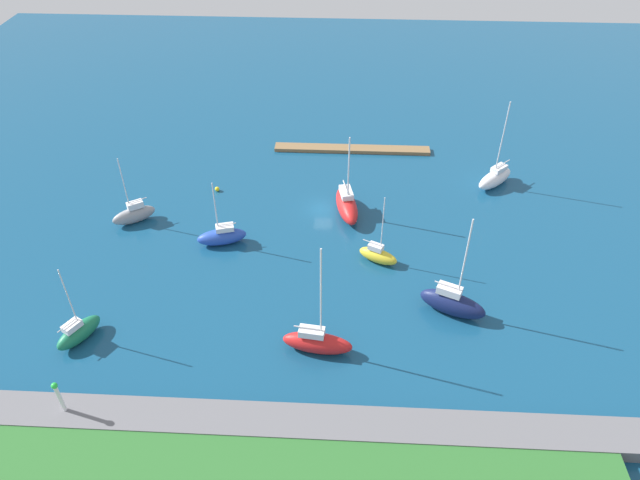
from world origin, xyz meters
TOP-DOWN VIEW (x-y plane):
  - water at (0.00, 0.00)m, footprint 160.00×160.00m
  - pier_dock at (-3.77, -16.00)m, footprint 24.19×2.09m
  - breakwater at (0.00, 33.99)m, footprint 64.51×3.58m
  - harbor_beacon at (21.56, 33.99)m, footprint 0.56×0.56m
  - sailboat_red_outer_mooring at (-0.52, 24.76)m, footprint 7.34×2.95m
  - sailboat_green_west_end at (24.07, 24.55)m, footprint 4.21×5.49m
  - sailboat_navy_lone_north at (-14.78, 18.70)m, footprint 7.49×4.93m
  - sailboat_yellow_near_pier at (-7.05, 10.51)m, footprint 5.11×3.65m
  - sailboat_blue_off_beacon at (12.24, 8.00)m, footprint 6.43×3.67m
  - sailboat_white_far_north at (-24.15, -7.12)m, footprint 6.40×6.20m
  - sailboat_gray_mid_basin at (24.53, 4.13)m, footprint 5.59×4.52m
  - sailboat_red_by_breakwater at (-3.15, 0.87)m, footprint 4.07×8.31m
  - mooring_buoy_yellow at (15.17, -3.62)m, footprint 0.66×0.66m

SIDE VIEW (x-z plane):
  - water at x=0.00m, z-range 0.00..0.00m
  - pier_dock at x=-3.77m, z-range 0.00..0.55m
  - mooring_buoy_yellow at x=15.17m, z-range 0.00..0.66m
  - breakwater at x=0.00m, z-range 0.00..1.40m
  - sailboat_yellow_near_pier at x=-7.05m, z-range -3.71..5.69m
  - sailboat_blue_off_beacon at x=12.24m, z-range -3.37..5.63m
  - sailboat_green_west_end at x=24.07m, z-range -3.58..5.85m
  - sailboat_gray_mid_basin at x=24.53m, z-range -3.61..6.04m
  - sailboat_white_far_north at x=-24.15m, z-range -5.21..7.77m
  - sailboat_red_outer_mooring at x=-0.52m, z-range -5.46..8.02m
  - sailboat_red_by_breakwater at x=-3.15m, z-range -4.41..7.27m
  - sailboat_navy_lone_north at x=-14.78m, z-range -4.90..7.91m
  - harbor_beacon at x=21.56m, z-range 1.69..5.42m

